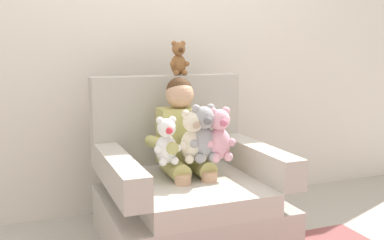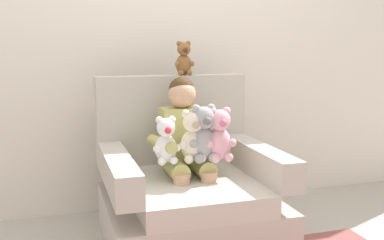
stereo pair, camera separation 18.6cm
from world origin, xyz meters
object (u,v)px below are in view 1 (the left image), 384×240
(armchair, at_px, (185,193))
(seated_child, at_px, (184,140))
(plush_white, at_px, (166,142))
(plush_pink, at_px, (219,136))
(plush_brown_on_backrest, at_px, (179,59))
(plush_cream, at_px, (193,137))
(plush_grey, at_px, (203,135))

(armchair, bearing_deg, seated_child, 84.62)
(armchair, distance_m, plush_white, 0.39)
(seated_child, distance_m, plush_pink, 0.23)
(armchair, xyz_separation_m, plush_brown_on_backrest, (0.08, 0.35, 0.79))
(seated_child, distance_m, plush_cream, 0.13)
(armchair, bearing_deg, plush_grey, -58.26)
(plush_white, relative_size, plush_pink, 0.87)
(seated_child, bearing_deg, plush_pink, -44.63)
(plush_white, distance_m, plush_pink, 0.31)
(armchair, relative_size, plush_cream, 3.27)
(plush_brown_on_backrest, bearing_deg, plush_pink, -68.71)
(plush_pink, bearing_deg, plush_grey, 163.28)
(seated_child, bearing_deg, plush_cream, -87.44)
(plush_cream, bearing_deg, plush_brown_on_backrest, 76.36)
(plush_grey, relative_size, plush_brown_on_backrest, 1.48)
(plush_brown_on_backrest, bearing_deg, plush_white, -105.61)
(plush_cream, distance_m, plush_pink, 0.15)
(plush_pink, relative_size, plush_grey, 0.94)
(armchair, distance_m, plush_brown_on_backrest, 0.87)
(seated_child, relative_size, plush_grey, 2.49)
(plush_white, height_order, plush_brown_on_backrest, plush_brown_on_backrest)
(seated_child, xyz_separation_m, plush_cream, (0.01, -0.13, 0.04))
(armchair, height_order, plush_cream, armchair)
(plush_pink, relative_size, plush_brown_on_backrest, 1.39)
(plush_grey, bearing_deg, plush_pink, 1.75)
(plush_cream, height_order, plush_brown_on_backrest, plush_brown_on_backrest)
(plush_grey, distance_m, plush_brown_on_backrest, 0.62)
(armchair, xyz_separation_m, plush_cream, (0.01, -0.10, 0.36))
(seated_child, xyz_separation_m, plush_brown_on_backrest, (0.08, 0.32, 0.47))
(plush_brown_on_backrest, bearing_deg, plush_grey, -79.75)
(plush_cream, relative_size, plush_pink, 0.97)
(plush_grey, xyz_separation_m, plush_brown_on_backrest, (0.01, 0.46, 0.42))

